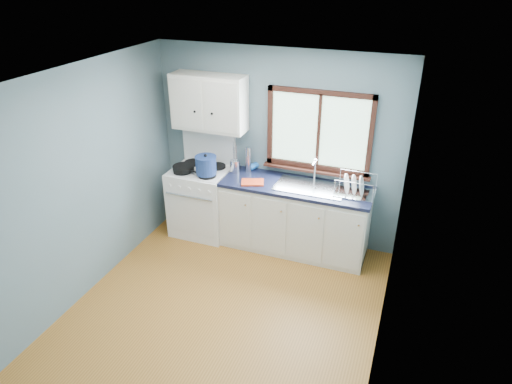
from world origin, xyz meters
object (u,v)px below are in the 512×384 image
(sink, at_px, (310,192))
(base_cabinets, at_px, (294,221))
(gas_range, at_px, (202,199))
(dish_rack, at_px, (355,189))
(thermos, at_px, (248,159))
(skillet, at_px, (184,168))
(utensil_crock, at_px, (235,166))
(stockpot, at_px, (206,165))

(sink, bearing_deg, base_cabinets, 179.87)
(gas_range, relative_size, dish_rack, 2.96)
(gas_range, bearing_deg, thermos, 18.41)
(skillet, distance_m, thermos, 0.85)
(sink, height_order, utensil_crock, utensil_crock)
(gas_range, xyz_separation_m, base_cabinets, (1.31, 0.02, -0.08))
(skillet, relative_size, stockpot, 1.32)
(gas_range, height_order, stockpot, gas_range)
(utensil_crock, distance_m, thermos, 0.19)
(skillet, bearing_deg, sink, 22.12)
(sink, xyz_separation_m, skillet, (-1.65, -0.16, 0.13))
(sink, distance_m, dish_rack, 0.55)
(gas_range, relative_size, base_cabinets, 0.74)
(skillet, height_order, stockpot, stockpot)
(base_cabinets, xyz_separation_m, stockpot, (-1.14, -0.16, 0.67))
(sink, bearing_deg, gas_range, -179.29)
(gas_range, relative_size, sink, 1.62)
(gas_range, xyz_separation_m, stockpot, (0.16, -0.14, 0.59))
(gas_range, bearing_deg, utensil_crock, 14.22)
(skillet, bearing_deg, utensil_crock, 39.09)
(sink, bearing_deg, skillet, -174.51)
(base_cabinets, distance_m, sink, 0.48)
(base_cabinets, height_order, thermos, thermos)
(base_cabinets, relative_size, utensil_crock, 4.46)
(utensil_crock, xyz_separation_m, thermos, (0.15, 0.09, 0.08))
(sink, height_order, skillet, sink)
(gas_range, xyz_separation_m, utensil_crock, (0.45, 0.11, 0.51))
(sink, height_order, dish_rack, sink)
(skillet, xyz_separation_m, utensil_crock, (0.62, 0.25, 0.02))
(base_cabinets, relative_size, dish_rack, 4.02)
(sink, xyz_separation_m, thermos, (-0.88, 0.18, 0.23))
(gas_range, distance_m, base_cabinets, 1.31)
(gas_range, distance_m, sink, 1.53)
(stockpot, bearing_deg, skillet, 179.51)
(base_cabinets, height_order, dish_rack, dish_rack)
(sink, relative_size, utensil_crock, 2.02)
(base_cabinets, relative_size, thermos, 5.59)
(utensil_crock, relative_size, dish_rack, 0.90)
(skillet, relative_size, thermos, 1.34)
(sink, distance_m, utensil_crock, 1.05)
(dish_rack, bearing_deg, skillet, -175.67)
(base_cabinets, relative_size, sink, 2.20)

